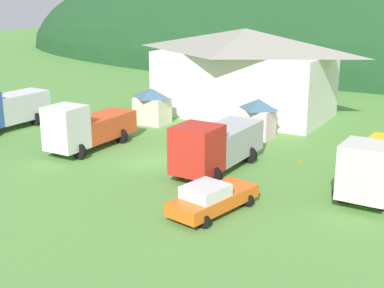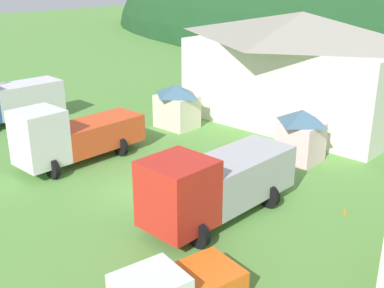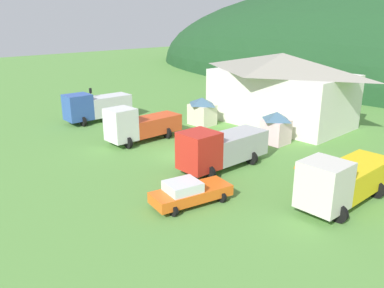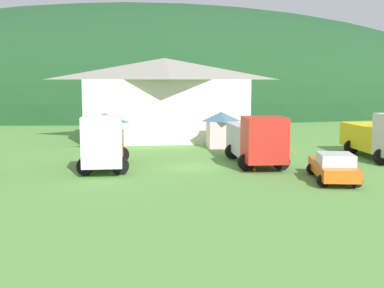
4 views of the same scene
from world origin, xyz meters
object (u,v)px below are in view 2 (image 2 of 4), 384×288
Objects in this scene: heavy_rig_white at (71,135)px; crane_truck_red at (215,182)px; traffic_cone_near_pickup at (165,232)px; play_shed_cream at (177,105)px; depot_building at (299,67)px; play_shed_pink at (301,135)px; traffic_cone_mid_row at (345,214)px; box_truck_blue at (4,100)px.

crane_truck_red is at bearing 93.42° from heavy_rig_white.
play_shed_cream is at bearing 132.37° from traffic_cone_near_pickup.
depot_building is 5.20× the size of play_shed_pink.
play_shed_pink reaches higher than play_shed_cream.
play_shed_pink is 13.10m from heavy_rig_white.
heavy_rig_white reaches higher than play_shed_pink.
depot_building reaches higher than traffic_cone_mid_row.
box_truck_blue is at bearing -134.92° from depot_building.
play_shed_cream is 0.40× the size of heavy_rig_white.
traffic_cone_mid_row is (14.64, -3.99, -1.58)m from play_shed_cream.
play_shed_cream is 0.39× the size of box_truck_blue.
heavy_rig_white is at bearing -107.89° from depot_building.
depot_building is at bearing 51.98° from play_shed_cream.
crane_truck_red is at bearing 91.51° from box_truck_blue.
play_shed_pink reaches higher than traffic_cone_mid_row.
depot_building is 1.98× the size of crane_truck_red.
box_truck_blue reaches higher than play_shed_pink.
heavy_rig_white is at bearing 87.10° from box_truck_blue.
traffic_cone_near_pickup is at bearing -89.38° from play_shed_pink.
traffic_cone_mid_row is at bearing 101.96° from box_truck_blue.
play_shed_cream is 13.37m from crane_truck_red.
heavy_rig_white is at bearing -85.57° from crane_truck_red.
box_truck_blue is 24.40m from traffic_cone_mid_row.
depot_building is at bearing 103.97° from traffic_cone_near_pickup.
crane_truck_red reaches higher than box_truck_blue.
heavy_rig_white is 15.23m from traffic_cone_mid_row.
crane_truck_red is (10.15, 0.54, 0.05)m from heavy_rig_white.
box_truck_blue is at bearing -89.79° from crane_truck_red.
crane_truck_red is 13.76× the size of traffic_cone_mid_row.
depot_building reaches higher than crane_truck_red.
depot_building is at bearing -160.18° from crane_truck_red.
heavy_rig_white is at bearing -88.00° from play_shed_cream.
play_shed_cream is 5.21× the size of traffic_cone_mid_row.
play_shed_cream is at bearing 164.77° from traffic_cone_mid_row.
heavy_rig_white is at bearing -161.23° from traffic_cone_mid_row.
depot_building is 14.84m from traffic_cone_mid_row.
heavy_rig_white is 9.79m from traffic_cone_near_pickup.
box_truck_blue is 1.01× the size of heavy_rig_white.
traffic_cone_near_pickup is (0.12, -11.04, -1.58)m from play_shed_pink.
play_shed_cream is at bearing 132.84° from box_truck_blue.
traffic_cone_near_pickup is 0.95× the size of traffic_cone_mid_row.
depot_building is 16.72m from heavy_rig_white.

